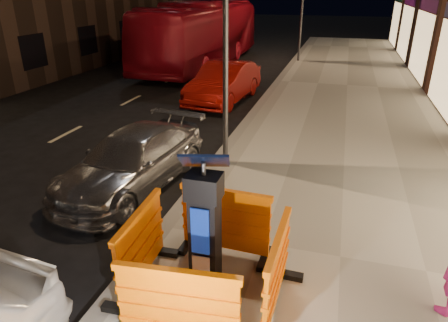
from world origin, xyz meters
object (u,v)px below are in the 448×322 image
(barrier_kerbside, at_px, (141,248))
(barrier_bldgside, at_px, (277,273))
(bus_doubledecker, at_px, (203,65))
(parking_kiosk, at_px, (205,231))
(barrier_front, at_px, (178,311))
(barrier_back, at_px, (225,222))
(car_silver, at_px, (135,185))
(car_red, at_px, (224,101))

(barrier_kerbside, height_order, barrier_bldgside, same)
(barrier_bldgside, height_order, bus_doubledecker, bus_doubledecker)
(parking_kiosk, distance_m, bus_doubledecker, 18.35)
(bus_doubledecker, bearing_deg, barrier_front, -69.86)
(barrier_front, bearing_deg, parking_kiosk, 84.29)
(barrier_back, bearing_deg, barrier_kerbside, -132.71)
(parking_kiosk, height_order, barrier_back, parking_kiosk)
(car_silver, distance_m, car_red, 7.32)
(barrier_bldgside, height_order, car_red, barrier_bldgside)
(barrier_back, height_order, bus_doubledecker, bus_doubledecker)
(barrier_front, relative_size, car_red, 0.33)
(parking_kiosk, height_order, barrier_bldgside, parking_kiosk)
(barrier_bldgside, bearing_deg, barrier_back, 46.29)
(barrier_kerbside, distance_m, car_silver, 3.46)
(car_red, xyz_separation_m, bus_doubledecker, (-3.29, 7.05, 0.00))
(barrier_bldgside, distance_m, bus_doubledecker, 18.66)
(barrier_front, xyz_separation_m, bus_doubledecker, (-6.03, 18.24, -0.72))
(barrier_front, height_order, car_red, barrier_front)
(parking_kiosk, height_order, bus_doubledecker, parking_kiosk)
(barrier_back, xyz_separation_m, barrier_bldgside, (0.95, -0.95, 0.00))
(barrier_back, distance_m, car_silver, 3.39)
(parking_kiosk, bearing_deg, bus_doubledecker, 108.51)
(barrier_bldgside, xyz_separation_m, car_red, (-3.69, 10.25, -0.72))
(barrier_back, relative_size, car_silver, 0.35)
(barrier_back, distance_m, barrier_kerbside, 1.34)
(barrier_front, height_order, barrier_bldgside, same)
(car_red, bearing_deg, parking_kiosk, -69.49)
(car_silver, bearing_deg, parking_kiosk, -39.46)
(parking_kiosk, bearing_deg, car_silver, 131.56)
(barrier_front, xyz_separation_m, barrier_back, (0.00, 1.90, 0.00))
(barrier_back, height_order, barrier_bldgside, same)
(parking_kiosk, relative_size, car_red, 0.46)
(car_silver, height_order, bus_doubledecker, bus_doubledecker)
(barrier_kerbside, relative_size, barrier_bldgside, 1.00)
(parking_kiosk, bearing_deg, car_red, 104.24)
(car_red, bearing_deg, car_silver, -83.85)
(barrier_kerbside, distance_m, barrier_bldgside, 1.90)
(parking_kiosk, relative_size, barrier_bldgside, 1.40)
(barrier_bldgside, bearing_deg, car_silver, 52.26)
(parking_kiosk, distance_m, barrier_kerbside, 1.05)
(barrier_back, bearing_deg, bus_doubledecker, 112.54)
(car_silver, bearing_deg, car_red, 98.85)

